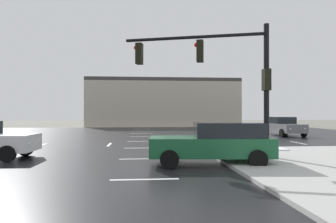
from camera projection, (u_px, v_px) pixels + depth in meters
ground_plane at (142, 145)px, 18.94m from camera, size 120.00×120.00×0.00m
road_asphalt at (142, 145)px, 18.94m from camera, size 44.00×44.00×0.02m
snow_strip_curbside at (243, 149)px, 15.40m from camera, size 4.00×1.60×0.06m
lane_markings at (164, 147)px, 17.68m from camera, size 36.15×36.15×0.01m
traffic_signal_mast at (223, 67)px, 13.25m from camera, size 6.04×2.09×5.53m
strip_building_background at (163, 103)px, 46.24m from camera, size 21.71×8.00×6.85m
sedan_grey at (283, 126)px, 26.22m from camera, size 2.03×4.55×1.58m
sedan_green at (215, 142)px, 11.58m from camera, size 4.65×2.35×1.58m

